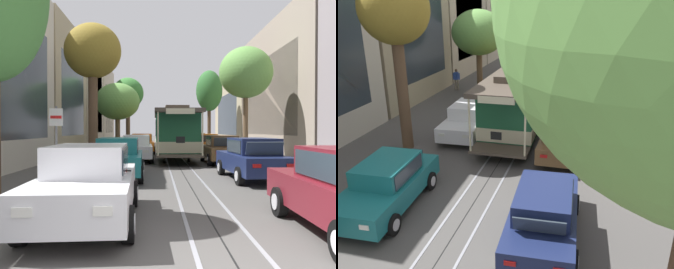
% 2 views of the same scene
% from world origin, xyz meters
% --- Properties ---
extents(ground_plane, '(160.00, 160.00, 0.00)m').
position_xyz_m(ground_plane, '(0.00, 18.91, 0.00)').
color(ground_plane, '#4C4947').
extents(trolley_track_rails, '(1.14, 55.28, 0.01)m').
position_xyz_m(trolley_track_rails, '(0.00, 21.64, 0.00)').
color(trolley_track_rails, gray).
rests_on(trolley_track_rails, ground).
extents(building_facade_left, '(4.90, 46.98, 10.69)m').
position_xyz_m(building_facade_left, '(-9.73, 23.64, 4.80)').
color(building_facade_left, beige).
rests_on(building_facade_left, ground).
extents(parked_car_teal_second_left, '(2.11, 4.41, 1.58)m').
position_xyz_m(parked_car_teal_second_left, '(-2.63, 8.99, 0.80)').
color(parked_car_teal_second_left, '#196B70').
rests_on(parked_car_teal_second_left, ground).
extents(parked_car_white_mid_left, '(2.11, 4.41, 1.58)m').
position_xyz_m(parked_car_white_mid_left, '(-2.35, 15.87, 0.80)').
color(parked_car_white_mid_left, silver).
rests_on(parked_car_white_mid_left, ground).
extents(parked_car_orange_fourth_left, '(2.13, 4.42, 1.58)m').
position_xyz_m(parked_car_orange_fourth_left, '(-2.33, 22.27, 0.80)').
color(parked_car_orange_fourth_left, orange).
rests_on(parked_car_orange_fourth_left, ground).
extents(parked_car_navy_second_right, '(2.14, 4.42, 1.58)m').
position_xyz_m(parked_car_navy_second_right, '(2.51, 8.58, 0.80)').
color(parked_car_navy_second_right, '#19234C').
rests_on(parked_car_navy_second_right, ground).
extents(parked_car_brown_mid_right, '(2.01, 4.37, 1.58)m').
position_xyz_m(parked_car_brown_mid_right, '(2.48, 14.58, 0.80)').
color(parked_car_brown_mid_right, brown).
rests_on(parked_car_brown_mid_right, ground).
extents(parked_car_orange_fourth_right, '(2.06, 4.39, 1.58)m').
position_xyz_m(parked_car_orange_fourth_right, '(2.53, 20.98, 0.80)').
color(parked_car_orange_fourth_right, orange).
rests_on(parked_car_orange_fourth_right, ground).
extents(parked_car_brown_fifth_right, '(2.07, 4.39, 1.58)m').
position_xyz_m(parked_car_brown_fifth_right, '(2.47, 26.91, 0.80)').
color(parked_car_brown_fifth_right, brown).
rests_on(parked_car_brown_fifth_right, ground).
extents(street_tree_kerb_left_second, '(2.96, 2.57, 7.45)m').
position_xyz_m(street_tree_kerb_left_second, '(-4.48, 13.59, 5.84)').
color(street_tree_kerb_left_second, brown).
rests_on(street_tree_kerb_left_second, ground).
extents(street_tree_kerb_left_mid, '(3.72, 3.70, 5.81)m').
position_xyz_m(street_tree_kerb_left_mid, '(-4.45, 24.14, 4.23)').
color(street_tree_kerb_left_mid, brown).
rests_on(street_tree_kerb_left_mid, ground).
extents(street_tree_kerb_left_fourth, '(3.47, 3.29, 7.64)m').
position_xyz_m(street_tree_kerb_left_fourth, '(-4.37, 33.10, 5.83)').
color(street_tree_kerb_left_fourth, brown).
rests_on(street_tree_kerb_left_fourth, ground).
extents(street_tree_kerb_right_second, '(3.38, 3.44, 7.17)m').
position_xyz_m(street_tree_kerb_right_second, '(4.52, 17.12, 5.50)').
color(street_tree_kerb_right_second, brown).
rests_on(street_tree_kerb_right_second, ground).
extents(street_tree_kerb_right_mid, '(2.77, 2.86, 8.15)m').
position_xyz_m(street_tree_kerb_right_mid, '(4.37, 31.16, 5.94)').
color(street_tree_kerb_right_mid, '#4C3826').
rests_on(street_tree_kerb_right_mid, ground).
extents(cable_car_trolley, '(2.63, 9.15, 3.28)m').
position_xyz_m(cable_car_trolley, '(0.00, 17.31, 1.66)').
color(cable_car_trolley, '#1E5B38').
rests_on(cable_car_trolley, ground).
extents(pedestrian_on_left_pavement, '(0.55, 0.37, 1.57)m').
position_xyz_m(pedestrian_on_left_pavement, '(-6.46, 24.63, 0.88)').
color(pedestrian_on_left_pavement, slate).
rests_on(pedestrian_on_left_pavement, ground).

